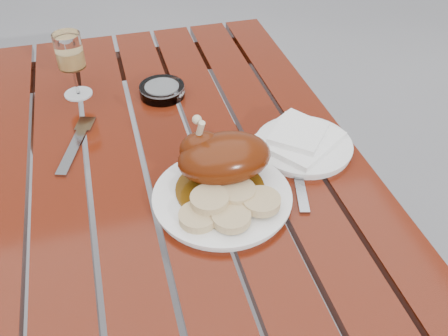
% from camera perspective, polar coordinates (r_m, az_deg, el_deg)
% --- Properties ---
extents(table, '(0.80, 1.20, 0.75)m').
position_cam_1_polar(table, '(1.36, -5.27, -10.44)').
color(table, '#64190B').
rests_on(table, ground).
extents(dinner_plate, '(0.30, 0.30, 0.02)m').
position_cam_1_polar(dinner_plate, '(0.96, -0.21, -3.41)').
color(dinner_plate, white).
rests_on(dinner_plate, table).
extents(roast_duck, '(0.20, 0.18, 0.13)m').
position_cam_1_polar(roast_duck, '(0.96, -0.35, 1.16)').
color(roast_duck, '#5E390A').
rests_on(roast_duck, dinner_plate).
extents(bread_dumplings, '(0.19, 0.13, 0.03)m').
position_cam_1_polar(bread_dumplings, '(0.91, 0.41, -4.26)').
color(bread_dumplings, tan).
rests_on(bread_dumplings, dinner_plate).
extents(wine_glass, '(0.09, 0.09, 0.16)m').
position_cam_1_polar(wine_glass, '(1.28, -16.95, 11.13)').
color(wine_glass, '#F5C46F').
rests_on(wine_glass, table).
extents(side_plate, '(0.24, 0.24, 0.02)m').
position_cam_1_polar(side_plate, '(1.10, 9.06, 2.50)').
color(side_plate, white).
rests_on(side_plate, table).
extents(napkin, '(0.22, 0.21, 0.01)m').
position_cam_1_polar(napkin, '(1.09, 8.46, 3.37)').
color(napkin, white).
rests_on(napkin, side_plate).
extents(ashtray, '(0.14, 0.14, 0.03)m').
position_cam_1_polar(ashtray, '(1.27, -7.09, 8.79)').
color(ashtray, '#B2B7BC').
rests_on(ashtray, table).
extents(fork, '(0.08, 0.19, 0.01)m').
position_cam_1_polar(fork, '(1.14, -16.73, 2.31)').
color(fork, gray).
rests_on(fork, table).
extents(knife, '(0.07, 0.20, 0.01)m').
position_cam_1_polar(knife, '(1.02, 8.50, -1.10)').
color(knife, gray).
rests_on(knife, table).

